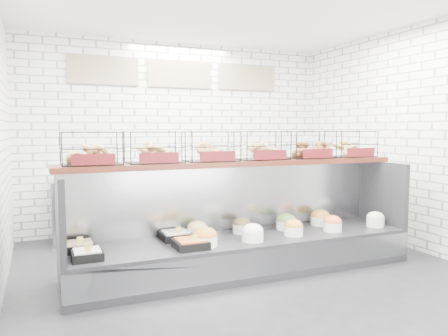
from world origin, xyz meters
name	(u,v)px	position (x,y,z in m)	size (l,w,h in m)	color
ground	(257,279)	(0.00, 0.00, 0.00)	(5.50, 5.50, 0.00)	black
room_shell	(234,92)	(0.00, 0.60, 2.06)	(5.02, 5.51, 3.01)	white
display_case	(244,242)	(0.00, 0.34, 0.33)	(4.00, 0.90, 1.20)	black
bagel_shelf	(237,150)	(0.00, 0.52, 1.38)	(4.10, 0.50, 0.40)	#3F150D
prep_counter	(186,202)	(0.00, 2.43, 0.47)	(4.00, 0.60, 1.20)	#93969B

